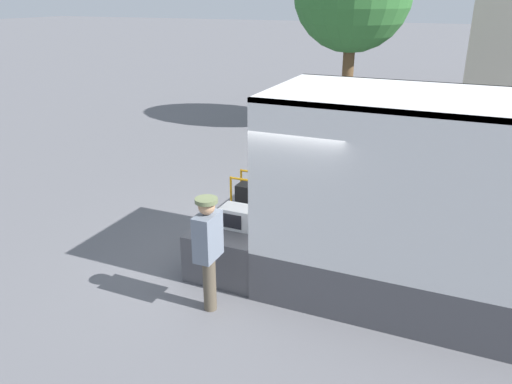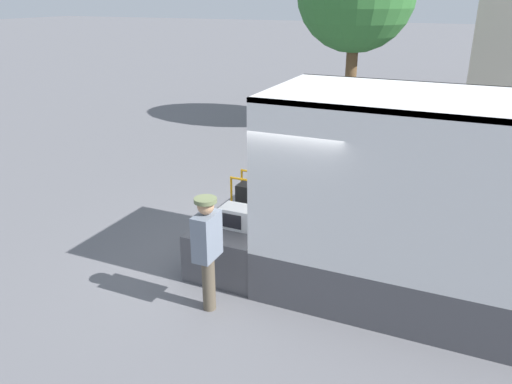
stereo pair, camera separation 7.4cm
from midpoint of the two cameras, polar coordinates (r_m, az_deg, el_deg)
name	(u,v)px [view 1 (the left image)]	position (r m, az deg, el deg)	size (l,w,h in m)	color
ground_plane	(276,265)	(8.20, 2.04, -8.29)	(160.00, 160.00, 0.00)	slate
tailgate_deck	(244,238)	(8.22, -1.63, -5.24)	(1.14, 2.07, 0.75)	#4C4C51
microwave	(239,217)	(7.65, -2.23, -2.90)	(0.55, 0.37, 0.33)	white
portable_generator	(256,197)	(8.26, -0.22, -0.52)	(0.74, 0.44, 0.59)	black
worker_person	(208,244)	(6.67, -5.83, -5.89)	(0.30, 0.44, 1.67)	brown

